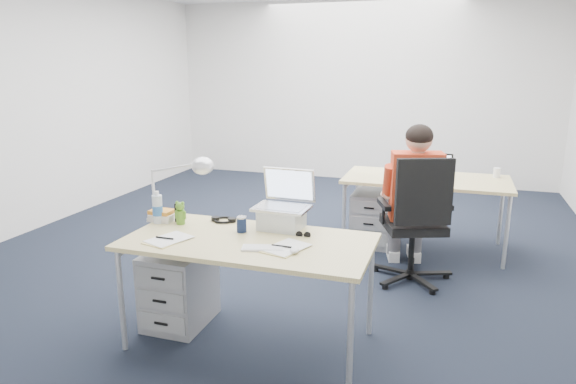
{
  "coord_description": "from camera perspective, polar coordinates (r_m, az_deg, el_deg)",
  "views": [
    {
      "loc": [
        1.48,
        -4.64,
        1.83
      ],
      "look_at": [
        0.26,
        -0.91,
        0.85
      ],
      "focal_mm": 32.0,
      "sensor_mm": 36.0,
      "label": 1
    }
  ],
  "objects": [
    {
      "name": "floor",
      "position": [
        5.2,
        0.38,
        -6.56
      ],
      "size": [
        7.0,
        7.0,
        0.0
      ],
      "primitive_type": "plane",
      "color": "black",
      "rests_on": "ground"
    },
    {
      "name": "room",
      "position": [
        4.87,
        0.41,
        12.66
      ],
      "size": [
        6.02,
        7.02,
        2.8
      ],
      "color": "silver",
      "rests_on": "ground"
    },
    {
      "name": "desk_near",
      "position": [
        3.35,
        -4.4,
        -6.03
      ],
      "size": [
        1.6,
        0.8,
        0.73
      ],
      "color": "tan",
      "rests_on": "ground"
    },
    {
      "name": "desk_far",
      "position": [
        5.29,
        15.09,
        1.02
      ],
      "size": [
        1.6,
        0.8,
        0.73
      ],
      "color": "tan",
      "rests_on": "ground"
    },
    {
      "name": "office_chair",
      "position": [
        4.54,
        13.71,
        -5.87
      ],
      "size": [
        0.91,
        0.91,
        1.12
      ],
      "rotation": [
        0.0,
        0.0,
        0.36
      ],
      "color": "black",
      "rests_on": "ground"
    },
    {
      "name": "seated_person",
      "position": [
        4.61,
        13.65,
        -0.92
      ],
      "size": [
        0.52,
        0.79,
        1.34
      ],
      "rotation": [
        0.0,
        0.0,
        0.23
      ],
      "color": "red",
      "rests_on": "ground"
    },
    {
      "name": "drawer_pedestal_near",
      "position": [
        3.83,
        -11.98,
        -10.28
      ],
      "size": [
        0.4,
        0.5,
        0.55
      ],
      "primitive_type": "cube",
      "color": "#939598",
      "rests_on": "ground"
    },
    {
      "name": "drawer_pedestal_far",
      "position": [
        5.42,
        9.37,
        -2.83
      ],
      "size": [
        0.4,
        0.5,
        0.55
      ],
      "primitive_type": "cube",
      "color": "#939598",
      "rests_on": "ground"
    },
    {
      "name": "silver_laptop",
      "position": [
        3.5,
        -0.71,
        -0.95
      ],
      "size": [
        0.38,
        0.3,
        0.39
      ],
      "primitive_type": null,
      "rotation": [
        0.0,
        0.0,
        -0.03
      ],
      "color": "silver",
      "rests_on": "desk_near"
    },
    {
      "name": "wireless_keyboard",
      "position": [
        3.17,
        -2.76,
        -6.22
      ],
      "size": [
        0.28,
        0.17,
        0.01
      ],
      "primitive_type": "cube",
      "rotation": [
        0.0,
        0.0,
        0.27
      ],
      "color": "white",
      "rests_on": "desk_near"
    },
    {
      "name": "computer_mouse",
      "position": [
        3.1,
        0.74,
        -6.48
      ],
      "size": [
        0.08,
        0.1,
        0.03
      ],
      "primitive_type": "ellipsoid",
      "rotation": [
        0.0,
        0.0,
        0.23
      ],
      "color": "white",
      "rests_on": "desk_near"
    },
    {
      "name": "headphones",
      "position": [
        3.73,
        -7.17,
        -3.02
      ],
      "size": [
        0.2,
        0.16,
        0.03
      ],
      "primitive_type": null,
      "rotation": [
        0.0,
        0.0,
        0.06
      ],
      "color": "black",
      "rests_on": "desk_near"
    },
    {
      "name": "can_koozie",
      "position": [
        3.47,
        -5.18,
        -3.59
      ],
      "size": [
        0.07,
        0.07,
        0.11
      ],
      "primitive_type": "cylinder",
      "rotation": [
        0.0,
        0.0,
        -0.12
      ],
      "color": "#162246",
      "rests_on": "desk_near"
    },
    {
      "name": "water_bottle",
      "position": [
        3.75,
        -14.31,
        -1.63
      ],
      "size": [
        0.08,
        0.08,
        0.23
      ],
      "primitive_type": "cylinder",
      "rotation": [
        0.0,
        0.0,
        0.17
      ],
      "color": "silver",
      "rests_on": "desk_near"
    },
    {
      "name": "bear_figurine",
      "position": [
        3.7,
        -11.88,
        -2.25
      ],
      "size": [
        0.11,
        0.1,
        0.17
      ],
      "primitive_type": null,
      "rotation": [
        0.0,
        0.0,
        -0.39
      ],
      "color": "#397920",
      "rests_on": "desk_near"
    },
    {
      "name": "book_stack",
      "position": [
        3.82,
        -13.81,
        -2.53
      ],
      "size": [
        0.2,
        0.17,
        0.08
      ],
      "primitive_type": "cube",
      "rotation": [
        0.0,
        0.0,
        0.22
      ],
      "color": "silver",
      "rests_on": "desk_near"
    },
    {
      "name": "cordless_phone",
      "position": [
        3.75,
        -12.17,
        -2.27
      ],
      "size": [
        0.04,
        0.03,
        0.14
      ],
      "primitive_type": "cube",
      "rotation": [
        0.0,
        0.0,
        0.11
      ],
      "color": "black",
      "rests_on": "desk_near"
    },
    {
      "name": "papers_left",
      "position": [
        3.4,
        -13.28,
        -5.18
      ],
      "size": [
        0.27,
        0.32,
        0.01
      ],
      "primitive_type": "cube",
      "rotation": [
        0.0,
        0.0,
        -0.32
      ],
      "color": "#E5D384",
      "rests_on": "desk_near"
    },
    {
      "name": "papers_right",
      "position": [
        3.17,
        -0.38,
        -6.24
      ],
      "size": [
        0.27,
        0.33,
        0.01
      ],
      "primitive_type": "cube",
      "rotation": [
        0.0,
        0.0,
        -0.32
      ],
      "color": "#E5D384",
      "rests_on": "desk_near"
    },
    {
      "name": "sunglasses",
      "position": [
        3.38,
        1.71,
        -4.78
      ],
      "size": [
        0.1,
        0.05,
        0.02
      ],
      "primitive_type": null,
      "rotation": [
        0.0,
        0.0,
        0.08
      ],
      "color": "black",
      "rests_on": "desk_near"
    },
    {
      "name": "desk_lamp",
      "position": [
        3.7,
        -12.74,
        0.46
      ],
      "size": [
        0.45,
        0.16,
        0.51
      ],
      "primitive_type": null,
      "rotation": [
        0.0,
        0.0,
        -0.0
      ],
      "color": "silver",
      "rests_on": "desk_near"
    },
    {
      "name": "dark_laptop",
      "position": [
        5.21,
        15.65,
        2.79
      ],
      "size": [
        0.41,
        0.4,
        0.26
      ],
      "primitive_type": null,
      "rotation": [
        0.0,
        0.0,
        -0.14
      ],
      "color": "black",
      "rests_on": "desk_far"
    },
    {
      "name": "far_cup",
      "position": [
        5.52,
        22.19,
        2.0
      ],
      "size": [
        0.07,
        0.07,
        0.1
      ],
      "primitive_type": "cylinder",
      "rotation": [
        0.0,
        0.0,
        -0.07
      ],
      "color": "white",
      "rests_on": "desk_far"
    },
    {
      "name": "far_papers",
      "position": [
        5.36,
        12.91,
        1.87
      ],
      "size": [
        0.26,
        0.34,
        0.01
      ],
      "primitive_type": "cube",
      "rotation": [
        0.0,
        0.0,
        -0.17
      ],
      "color": "white",
      "rests_on": "desk_far"
    }
  ]
}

